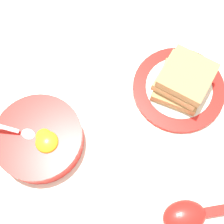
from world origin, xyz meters
TOP-DOWN VIEW (x-y plane):
  - ground_plane at (0.00, 0.00)m, footprint 3.00×3.00m
  - egg_bowl at (0.17, 0.17)m, footprint 0.16×0.16m
  - toast_plate at (-0.04, -0.04)m, footprint 0.19×0.19m
  - toast_sandwich at (-0.04, -0.04)m, footprint 0.11×0.10m
  - soup_spoon at (-0.14, 0.19)m, footprint 0.15×0.11m

SIDE VIEW (x-z plane):
  - ground_plane at x=0.00m, z-range 0.00..0.00m
  - toast_plate at x=-0.04m, z-range 0.00..0.01m
  - soup_spoon at x=-0.14m, z-range 0.00..0.03m
  - egg_bowl at x=0.17m, z-range -0.01..0.06m
  - toast_sandwich at x=-0.04m, z-range 0.01..0.07m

